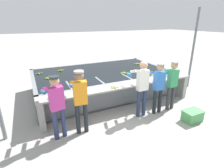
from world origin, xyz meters
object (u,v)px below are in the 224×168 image
at_px(banana_bunch_floating_7, 52,87).
at_px(banana_bunch_floating_2, 144,73).
at_px(worker_3, 158,84).
at_px(banana_bunch_ledge_0, 114,87).
at_px(banana_bunch_floating_6, 144,63).
at_px(knife_0, 84,92).
at_px(worker_1, 80,96).
at_px(worker_4, 172,81).
at_px(banana_bunch_floating_3, 48,78).
at_px(banana_bunch_floating_5, 39,73).
at_px(crate, 192,116).
at_px(banana_bunch_floating_0, 124,73).
at_px(support_post_right, 193,50).
at_px(banana_bunch_floating_4, 61,70).
at_px(banana_bunch_floating_1, 137,64).
at_px(worker_0, 56,102).
at_px(banana_bunch_floating_8, 163,70).
at_px(worker_2, 142,84).

bearing_deg(banana_bunch_floating_7, banana_bunch_floating_2, 0.90).
bearing_deg(worker_3, banana_bunch_ledge_0, 157.44).
xyz_separation_m(banana_bunch_floating_6, knife_0, (-3.58, -2.15, -0.01)).
bearing_deg(worker_1, worker_4, -0.09).
distance_m(banana_bunch_floating_3, banana_bunch_floating_5, 0.75).
relative_size(banana_bunch_floating_6, crate, 0.51).
relative_size(banana_bunch_floating_0, support_post_right, 0.09).
bearing_deg(banana_bunch_floating_4, worker_4, -47.31).
relative_size(knife_0, support_post_right, 0.09).
relative_size(banana_bunch_floating_1, support_post_right, 0.09).
relative_size(worker_4, banana_bunch_floating_1, 5.67).
height_order(worker_4, support_post_right, support_post_right).
height_order(worker_0, banana_bunch_floating_1, worker_0).
relative_size(banana_bunch_floating_1, banana_bunch_floating_8, 0.98).
xyz_separation_m(banana_bunch_floating_5, knife_0, (0.96, -2.44, -0.01)).
xyz_separation_m(banana_bunch_floating_6, crate, (-0.84, -3.58, -0.70)).
bearing_deg(worker_0, worker_4, -0.37).
distance_m(worker_3, banana_bunch_floating_6, 3.08).
xyz_separation_m(worker_0, worker_2, (2.39, 0.02, 0.06)).
bearing_deg(support_post_right, crate, -135.76).
bearing_deg(worker_0, banana_bunch_floating_1, 33.61).
bearing_deg(banana_bunch_floating_4, knife_0, -86.43).
bearing_deg(support_post_right, banana_bunch_floating_5, 162.66).
height_order(banana_bunch_floating_5, support_post_right, support_post_right).
bearing_deg(worker_2, banana_bunch_floating_8, 33.79).
bearing_deg(banana_bunch_floating_0, worker_0, -148.82).
bearing_deg(banana_bunch_floating_7, banana_bunch_floating_4, 71.73).
xyz_separation_m(banana_bunch_floating_4, banana_bunch_floating_7, (-0.59, -1.79, -0.00)).
bearing_deg(banana_bunch_floating_2, worker_4, -87.45).
height_order(banana_bunch_floating_4, banana_bunch_ledge_0, banana_bunch_ledge_0).
height_order(banana_bunch_floating_8, knife_0, banana_bunch_floating_8).
relative_size(worker_1, support_post_right, 0.52).
bearing_deg(worker_3, banana_bunch_floating_6, 62.04).
bearing_deg(banana_bunch_floating_7, worker_0, -92.50).
xyz_separation_m(worker_1, crate, (2.98, -0.89, -0.84)).
bearing_deg(banana_bunch_floating_8, banana_bunch_floating_0, 168.50).
distance_m(banana_bunch_floating_4, support_post_right, 5.40).
bearing_deg(worker_1, banana_bunch_floating_4, 88.37).
height_order(banana_bunch_floating_2, banana_bunch_floating_4, same).
xyz_separation_m(banana_bunch_floating_7, support_post_right, (5.60, -0.11, 0.73)).
xyz_separation_m(worker_1, banana_bunch_floating_4, (0.09, 3.07, -0.13)).
bearing_deg(knife_0, banana_bunch_ledge_0, -4.11).
bearing_deg(worker_1, worker_0, 178.19).
distance_m(banana_bunch_floating_6, banana_bunch_floating_8, 1.36).
distance_m(banana_bunch_floating_8, knife_0, 3.61).
height_order(banana_bunch_ledge_0, knife_0, banana_bunch_ledge_0).
bearing_deg(worker_2, crate, -38.72).
distance_m(banana_bunch_floating_0, support_post_right, 3.06).
distance_m(worker_4, banana_bunch_floating_1, 2.73).
distance_m(banana_bunch_floating_3, crate, 4.73).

